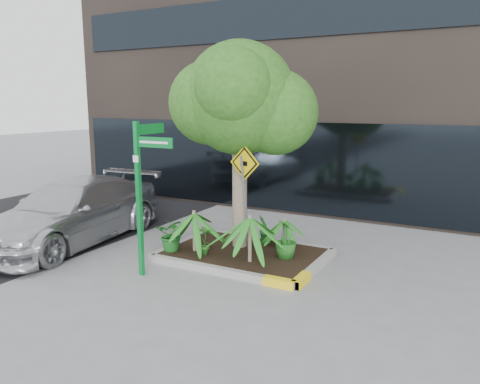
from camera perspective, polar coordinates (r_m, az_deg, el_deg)
The scene contains 14 objects.
ground at distance 9.85m, azimuth -1.38°, elevation -8.36°, with size 80.00×80.00×0.00m, color gray.
asphalt_road at distance 14.13m, azimuth -24.95°, elevation -3.43°, with size 7.00×80.00×0.01m, color black.
planter at distance 9.94m, azimuth 0.57°, elevation -7.56°, with size 3.35×2.36×0.15m.
tree at distance 9.88m, azimuth -0.00°, elevation 11.36°, with size 3.04×2.70×4.56m.
palm_front at distance 9.10m, azimuth 1.22°, elevation -3.13°, with size 1.08×1.08×1.20m.
palm_left at distance 9.84m, azimuth -5.64°, elevation -2.59°, with size 0.98×0.98×1.09m.
palm_back at distance 10.20m, azimuth 5.43°, elevation -3.40°, with size 0.71×0.71×0.79m.
parked_car at distance 11.64m, azimuth -19.75°, elevation -2.25°, with size 2.05×5.05×1.47m, color silver.
shrub_a at distance 10.00m, azimuth -8.25°, elevation -5.13°, with size 0.64×0.64×0.71m, color #1B601F.
shrub_b at distance 9.50m, azimuth 5.63°, elevation -5.72°, with size 0.44×0.44×0.78m, color #21651E.
shrub_c at distance 9.69m, azimuth -4.25°, elevation -5.83°, with size 0.33×0.33×0.63m, color #2A6B21.
shrub_d at distance 10.40m, azimuth 3.11°, elevation -4.56°, with size 0.36×0.36×0.66m, color #1F6C23.
street_sign_post at distance 8.82m, azimuth -11.78°, elevation 1.21°, with size 0.86×0.85×2.91m.
cattle_sign at distance 9.35m, azimuth 0.61°, elevation 1.23°, with size 0.69×0.34×2.26m.
Camera 1 is at (4.64, -8.07, 3.23)m, focal length 35.00 mm.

